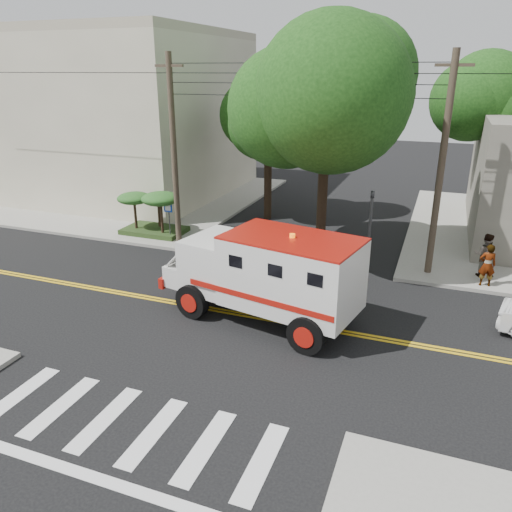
% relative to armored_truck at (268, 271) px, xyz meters
% --- Properties ---
extents(ground, '(100.00, 100.00, 0.00)m').
position_rel_armored_truck_xyz_m(ground, '(-1.24, 0.02, -1.82)').
color(ground, black).
rests_on(ground, ground).
extents(sidewalk_nw, '(17.00, 17.00, 0.15)m').
position_rel_armored_truck_xyz_m(sidewalk_nw, '(-14.74, 13.52, -1.74)').
color(sidewalk_nw, gray).
rests_on(sidewalk_nw, ground).
extents(building_left, '(16.00, 14.00, 10.00)m').
position_rel_armored_truck_xyz_m(building_left, '(-16.74, 15.02, 3.33)').
color(building_left, '#B9B298').
rests_on(building_left, sidewalk_nw).
extents(utility_pole_left, '(0.28, 0.28, 9.00)m').
position_rel_armored_truck_xyz_m(utility_pole_left, '(-6.84, 6.02, 2.68)').
color(utility_pole_left, '#382D23').
rests_on(utility_pole_left, ground).
extents(utility_pole_right, '(0.28, 0.28, 9.00)m').
position_rel_armored_truck_xyz_m(utility_pole_right, '(5.06, 6.22, 2.68)').
color(utility_pole_right, '#382D23').
rests_on(utility_pole_right, ground).
extents(tree_main, '(6.08, 5.70, 9.85)m').
position_rel_armored_truck_xyz_m(tree_main, '(0.70, 6.23, 5.38)').
color(tree_main, black).
rests_on(tree_main, ground).
extents(tree_left, '(4.48, 4.20, 7.70)m').
position_rel_armored_truck_xyz_m(tree_left, '(-3.92, 11.81, 3.91)').
color(tree_left, black).
rests_on(tree_left, ground).
extents(tree_right, '(4.80, 4.50, 8.20)m').
position_rel_armored_truck_xyz_m(tree_right, '(7.61, 15.79, 4.27)').
color(tree_right, black).
rests_on(tree_right, ground).
extents(traffic_signal, '(0.15, 0.18, 3.60)m').
position_rel_armored_truck_xyz_m(traffic_signal, '(2.56, 5.62, 0.41)').
color(traffic_signal, '#3F3F42').
rests_on(traffic_signal, ground).
extents(accessibility_sign, '(0.45, 0.10, 2.02)m').
position_rel_armored_truck_xyz_m(accessibility_sign, '(-7.44, 6.20, -0.45)').
color(accessibility_sign, '#3F3F42').
rests_on(accessibility_sign, ground).
extents(palm_planter, '(3.52, 2.63, 2.36)m').
position_rel_armored_truck_xyz_m(palm_planter, '(-8.67, 6.65, -0.17)').
color(palm_planter, '#1E3314').
rests_on(palm_planter, sidewalk_nw).
extents(armored_truck, '(7.38, 3.92, 3.20)m').
position_rel_armored_truck_xyz_m(armored_truck, '(0.00, 0.00, 0.00)').
color(armored_truck, silver).
rests_on(armored_truck, ground).
extents(pedestrian_a, '(0.69, 0.51, 1.74)m').
position_rel_armored_truck_xyz_m(pedestrian_a, '(7.24, 5.52, -0.80)').
color(pedestrian_a, gray).
rests_on(pedestrian_a, sidewalk_ne).
extents(pedestrian_b, '(1.03, 0.88, 1.85)m').
position_rel_armored_truck_xyz_m(pedestrian_b, '(7.20, 6.56, -0.74)').
color(pedestrian_b, gray).
rests_on(pedestrian_b, sidewalk_ne).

